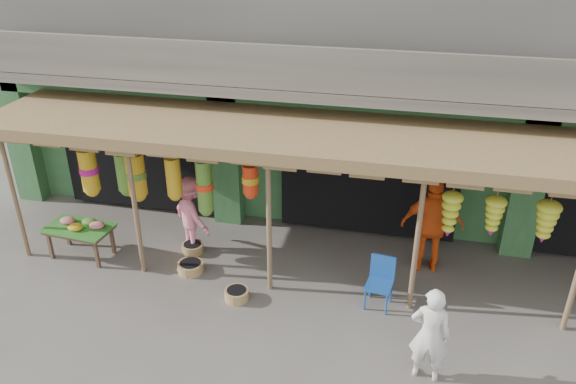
% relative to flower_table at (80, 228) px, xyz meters
% --- Properties ---
extents(ground, '(80.00, 80.00, 0.00)m').
position_rel_flower_table_xyz_m(ground, '(5.39, -0.04, -0.62)').
color(ground, '#514C47').
rests_on(ground, ground).
extents(building, '(16.40, 6.80, 7.00)m').
position_rel_flower_table_xyz_m(building, '(5.39, 4.82, 2.75)').
color(building, gray).
rests_on(building, ground).
extents(awning, '(14.00, 2.70, 2.79)m').
position_rel_flower_table_xyz_m(awning, '(5.22, 0.76, 1.96)').
color(awning, brown).
rests_on(awning, ground).
extents(flower_table, '(1.34, 0.86, 0.77)m').
position_rel_flower_table_xyz_m(flower_table, '(0.00, 0.00, 0.00)').
color(flower_table, '#4F3929').
rests_on(flower_table, ground).
extents(blue_chair, '(0.50, 0.51, 0.92)m').
position_rel_flower_table_xyz_m(blue_chair, '(5.86, -0.23, -0.11)').
color(blue_chair, '#174797').
rests_on(blue_chair, ground).
extents(basket_left, '(0.52, 0.52, 0.18)m').
position_rel_flower_table_xyz_m(basket_left, '(2.06, 0.59, -0.53)').
color(basket_left, olive).
rests_on(basket_left, ground).
extents(basket_mid, '(0.53, 0.53, 0.19)m').
position_rel_flower_table_xyz_m(basket_mid, '(2.28, -0.07, -0.52)').
color(basket_mid, olive).
rests_on(basket_mid, ground).
extents(basket_right, '(0.49, 0.49, 0.20)m').
position_rel_flower_table_xyz_m(basket_right, '(3.39, -0.68, -0.52)').
color(basket_right, olive).
rests_on(basket_right, ground).
extents(person_front, '(0.61, 0.43, 1.57)m').
position_rel_flower_table_xyz_m(person_front, '(6.66, -1.81, 0.17)').
color(person_front, silver).
rests_on(person_front, ground).
extents(person_vendor, '(1.17, 0.56, 1.95)m').
position_rel_flower_table_xyz_m(person_vendor, '(6.68, 1.03, 0.35)').
color(person_vendor, '#E45115').
rests_on(person_vendor, ground).
extents(person_shopper, '(1.17, 1.06, 1.57)m').
position_rel_flower_table_xyz_m(person_shopper, '(2.04, 0.74, 0.17)').
color(person_shopper, pink).
rests_on(person_shopper, ground).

